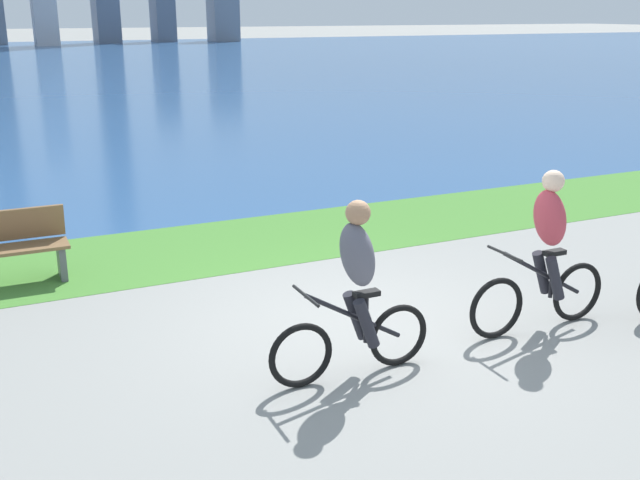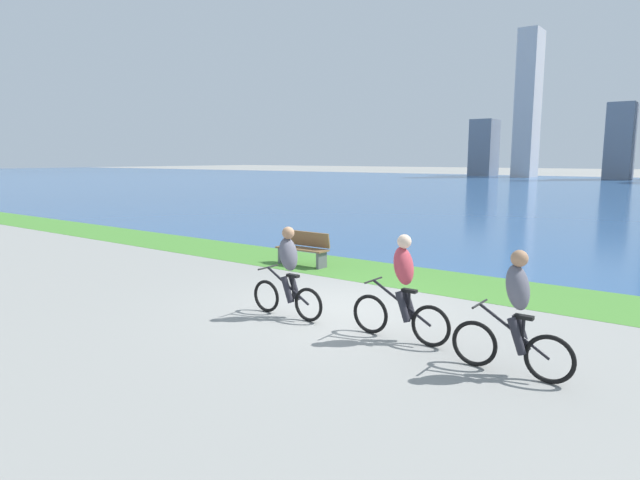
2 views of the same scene
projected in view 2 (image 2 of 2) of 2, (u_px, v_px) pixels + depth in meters
name	position (u px, v px, depth m)	size (l,w,h in m)	color
ground_plane	(344.00, 309.00, 10.24)	(300.00, 300.00, 0.00)	gray
grass_strip_bayside	(421.00, 279.00, 12.82)	(120.00, 2.42, 0.01)	#478433
bay_water_surface	(638.00, 192.00, 44.69)	(300.00, 77.97, 0.00)	#2D568C
cyclist_lead	(288.00, 272.00, 9.62)	(1.60, 0.52, 1.65)	black
cyclist_trailing	(402.00, 288.00, 8.38)	(1.72, 0.52, 1.69)	black
cyclist_distant_rear	(515.00, 314.00, 7.02)	(1.62, 0.52, 1.68)	black
bench_near_path	(303.00, 249.00, 14.38)	(1.50, 0.47, 0.90)	brown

